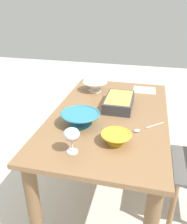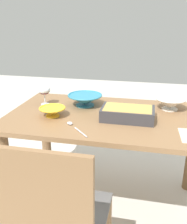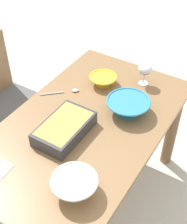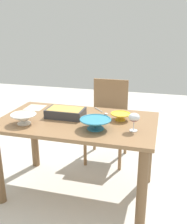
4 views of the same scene
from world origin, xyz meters
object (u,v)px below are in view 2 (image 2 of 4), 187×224
(casserole_dish, at_px, (128,113))
(serving_spoon, at_px, (73,126))
(chair, at_px, (54,222))
(small_bowl, at_px, (170,103))
(dining_table, at_px, (109,134))
(serving_bowl, at_px, (52,111))
(wine_glass, at_px, (44,91))
(mixing_bowl, at_px, (85,99))

(casserole_dish, xyz_separation_m, serving_spoon, (-0.30, -0.20, -0.04))
(chair, bearing_deg, casserole_dish, 71.64)
(casserole_dish, height_order, small_bowl, small_bowl)
(dining_table, xyz_separation_m, serving_bowl, (-0.37, -0.10, 0.18))
(casserole_dish, bearing_deg, dining_table, 158.98)
(small_bowl, distance_m, serving_bowl, 0.82)
(casserole_dish, distance_m, serving_spoon, 0.36)
(chair, distance_m, wine_glass, 1.02)
(casserole_dish, bearing_deg, wine_glass, 165.38)
(wine_glass, xyz_separation_m, serving_bowl, (0.14, -0.22, -0.07))
(chair, bearing_deg, mixing_bowl, 95.71)
(mixing_bowl, height_order, small_bowl, small_bowl)
(wine_glass, xyz_separation_m, mixing_bowl, (0.30, 0.04, -0.06))
(dining_table, distance_m, serving_spoon, 0.34)
(chair, xyz_separation_m, serving_bowl, (-0.25, 0.67, 0.26))
(dining_table, xyz_separation_m, small_bowl, (0.40, 0.20, 0.19))
(dining_table, xyz_separation_m, wine_glass, (-0.51, 0.12, 0.25))
(serving_spoon, bearing_deg, wine_glass, 132.18)
(dining_table, distance_m, chair, 0.78)
(wine_glass, distance_m, serving_bowl, 0.27)
(casserole_dish, height_order, serving_spoon, casserole_dish)
(chair, height_order, serving_spoon, chair)
(casserole_dish, relative_size, serving_spoon, 1.76)
(small_bowl, bearing_deg, casserole_dish, -137.57)
(mixing_bowl, bearing_deg, chair, -84.29)
(dining_table, bearing_deg, mixing_bowl, 143.00)
(chair, distance_m, serving_bowl, 0.76)
(chair, relative_size, mixing_bowl, 3.63)
(serving_spoon, bearing_deg, dining_table, 53.56)
(wine_glass, bearing_deg, serving_spoon, -47.82)
(small_bowl, height_order, serving_spoon, small_bowl)
(wine_glass, bearing_deg, casserole_dish, -14.62)
(mixing_bowl, xyz_separation_m, serving_bowl, (-0.16, -0.26, -0.01))
(serving_bowl, bearing_deg, chair, -69.60)
(dining_table, height_order, casserole_dish, casserole_dish)
(small_bowl, bearing_deg, serving_spoon, -142.29)
(wine_glass, relative_size, serving_spoon, 0.78)
(mixing_bowl, distance_m, serving_bowl, 0.30)
(small_bowl, relative_size, serving_bowl, 1.22)
(dining_table, distance_m, mixing_bowl, 0.32)
(casserole_dish, relative_size, small_bowl, 1.56)
(casserole_dish, relative_size, serving_bowl, 1.91)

